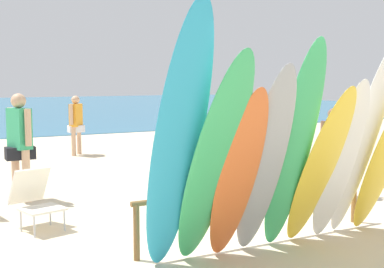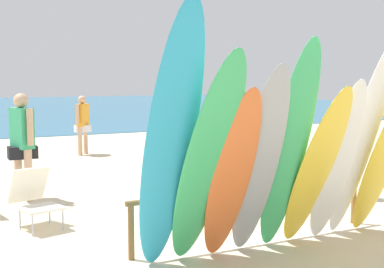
# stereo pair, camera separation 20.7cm
# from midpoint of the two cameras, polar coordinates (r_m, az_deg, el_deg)

# --- Properties ---
(ground) EXTENTS (60.00, 60.00, 0.00)m
(ground) POSITION_cam_midpoint_polar(r_m,az_deg,el_deg) (19.63, -16.06, 0.02)
(ground) COLOR beige
(surfboard_rack) EXTENTS (3.36, 0.07, 0.66)m
(surfboard_rack) POSITION_cam_midpoint_polar(r_m,az_deg,el_deg) (6.48, 7.87, -6.90)
(surfboard_rack) COLOR brown
(surfboard_rack) RESTS_ON ground
(surfboard_teal_0) EXTENTS (0.55, 1.05, 2.72)m
(surfboard_teal_0) POSITION_cam_midpoint_polar(r_m,az_deg,el_deg) (5.01, -1.21, -1.02)
(surfboard_teal_0) COLOR #289EC6
(surfboard_teal_0) RESTS_ON ground
(surfboard_green_1) EXTENTS (0.66, 1.16, 2.28)m
(surfboard_green_1) POSITION_cam_midpoint_polar(r_m,az_deg,el_deg) (5.23, 2.80, -3.17)
(surfboard_green_1) COLOR #38B266
(surfboard_green_1) RESTS_ON ground
(surfboard_orange_2) EXTENTS (0.49, 0.87, 1.92)m
(surfboard_orange_2) POSITION_cam_midpoint_polar(r_m,az_deg,el_deg) (5.48, 5.47, -4.70)
(surfboard_orange_2) COLOR orange
(surfboard_orange_2) RESTS_ON ground
(surfboard_grey_3) EXTENTS (0.56, 1.01, 2.15)m
(surfboard_grey_3) POSITION_cam_midpoint_polar(r_m,az_deg,el_deg) (5.63, 8.46, -3.24)
(surfboard_grey_3) COLOR #999EA3
(surfboard_grey_3) RESTS_ON ground
(surfboard_green_4) EXTENTS (0.55, 1.01, 2.42)m
(surfboard_green_4) POSITION_cam_midpoint_polar(r_m,az_deg,el_deg) (5.82, 11.58, -1.65)
(surfboard_green_4) COLOR #38B266
(surfboard_green_4) RESTS_ON ground
(surfboard_yellow_5) EXTENTS (0.64, 0.97, 1.92)m
(surfboard_yellow_5) POSITION_cam_midpoint_polar(r_m,az_deg,el_deg) (6.16, 14.43, -3.66)
(surfboard_yellow_5) COLOR yellow
(surfboard_yellow_5) RESTS_ON ground
(surfboard_white_6) EXTENTS (0.52, 0.83, 1.99)m
(surfboard_white_6) POSITION_cam_midpoint_polar(r_m,az_deg,el_deg) (6.40, 16.53, -3.03)
(surfboard_white_6) COLOR white
(surfboard_white_6) RESTS_ON ground
(surfboard_white_7) EXTENTS (0.52, 0.94, 2.43)m
(surfboard_white_7) POSITION_cam_midpoint_polar(r_m,az_deg,el_deg) (6.64, 18.93, -0.88)
(surfboard_white_7) COLOR white
(surfboard_white_7) RESTS_ON ground
(surfboard_yellow_8) EXTENTS (0.48, 0.90, 1.96)m
(surfboard_yellow_8) POSITION_cam_midpoint_polar(r_m,az_deg,el_deg) (6.88, 21.04, -2.68)
(surfboard_yellow_8) COLOR yellow
(surfboard_yellow_8) RESTS_ON ground
(beachgoer_photographing) EXTENTS (0.57, 0.24, 1.50)m
(beachgoer_photographing) POSITION_cam_midpoint_polar(r_m,az_deg,el_deg) (8.97, 16.09, -1.32)
(beachgoer_photographing) COLOR brown
(beachgoer_photographing) RESTS_ON ground
(beachgoer_midbeach) EXTENTS (0.45, 0.63, 1.75)m
(beachgoer_midbeach) POSITION_cam_midpoint_polar(r_m,az_deg,el_deg) (8.91, -17.50, -0.48)
(beachgoer_midbeach) COLOR tan
(beachgoer_midbeach) RESTS_ON ground
(beachgoer_by_water) EXTENTS (0.43, 0.46, 1.55)m
(beachgoer_by_water) POSITION_cam_midpoint_polar(r_m,az_deg,el_deg) (13.86, -11.52, 1.44)
(beachgoer_by_water) COLOR tan
(beachgoer_by_water) RESTS_ON ground
(beach_chair_red) EXTENTS (0.67, 0.83, 0.80)m
(beach_chair_red) POSITION_cam_midpoint_polar(r_m,az_deg,el_deg) (7.25, -16.11, -6.56)
(beach_chair_red) COLOR #B7B7BC
(beach_chair_red) RESTS_ON ground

